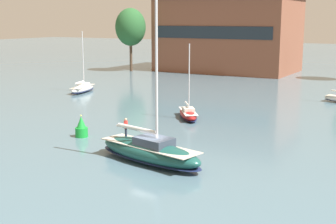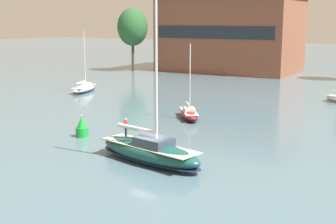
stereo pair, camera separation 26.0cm
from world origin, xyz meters
The scene contains 7 objects.
ground_plane centered at (0.00, 0.00, 0.00)m, with size 400.00×400.00×0.00m, color slate.
waterfront_building centered at (-21.47, 66.69, 8.33)m, with size 30.14×18.93×16.59m.
tree_shore_right centered at (-39.82, 55.41, 9.67)m, with size 6.71×6.71×13.82m.
sailboat_main centered at (0.02, 0.00, 0.98)m, with size 10.89×5.04×14.43m.
sailboat_moored_near_marina centered at (-29.00, 26.04, 0.65)m, with size 3.63×7.23×9.58m.
sailboat_moored_mid_channel centered at (-5.23, 16.74, 0.59)m, with size 5.20×6.12×8.70m.
channel_buoy centered at (-10.26, 3.72, 0.88)m, with size 1.23×1.23×2.22m.
Camera 2 is at (19.75, -30.63, 11.40)m, focal length 50.00 mm.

